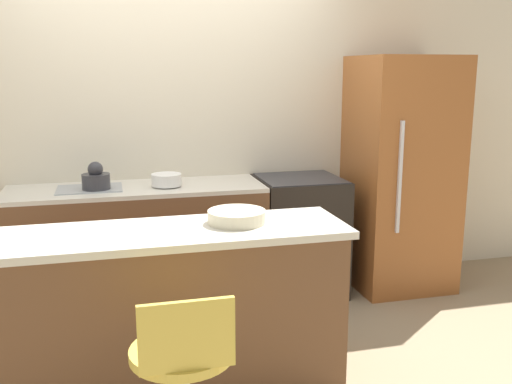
% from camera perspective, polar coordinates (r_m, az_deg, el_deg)
% --- Properties ---
extents(ground_plane, '(14.00, 14.00, 0.00)m').
position_cam_1_polar(ground_plane, '(4.12, -7.29, -12.59)').
color(ground_plane, '#998466').
extents(wall_back, '(8.00, 0.06, 2.60)m').
position_cam_1_polar(wall_back, '(4.40, -8.84, 6.58)').
color(wall_back, beige).
rests_on(wall_back, ground_plane).
extents(back_counter, '(1.80, 0.60, 0.91)m').
position_cam_1_polar(back_counter, '(4.23, -11.67, -5.49)').
color(back_counter, brown).
rests_on(back_counter, ground_plane).
extents(kitchen_island, '(1.83, 0.57, 0.90)m').
position_cam_1_polar(kitchen_island, '(3.14, -7.96, -11.64)').
color(kitchen_island, brown).
rests_on(kitchen_island, ground_plane).
extents(oven_range, '(0.63, 0.61, 0.91)m').
position_cam_1_polar(oven_range, '(4.45, 4.36, -4.36)').
color(oven_range, black).
rests_on(oven_range, ground_plane).
extents(refrigerator, '(0.74, 0.71, 1.82)m').
position_cam_1_polar(refrigerator, '(4.63, 14.27, 1.74)').
color(refrigerator, '#995628').
rests_on(refrigerator, ground_plane).
extents(kettle, '(0.19, 0.19, 0.19)m').
position_cam_1_polar(kettle, '(4.05, -15.72, 1.29)').
color(kettle, '#333338').
rests_on(kettle, back_counter).
extents(mixing_bowl, '(0.21, 0.21, 0.08)m').
position_cam_1_polar(mixing_bowl, '(4.08, -8.95, 1.22)').
color(mixing_bowl, white).
rests_on(mixing_bowl, back_counter).
extents(fruit_bowl, '(0.31, 0.31, 0.07)m').
position_cam_1_polar(fruit_bowl, '(3.07, -1.95, -2.48)').
color(fruit_bowl, beige).
rests_on(fruit_bowl, kitchen_island).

